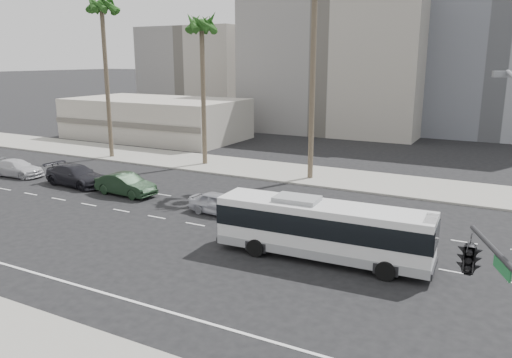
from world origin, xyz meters
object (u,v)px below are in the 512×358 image
Objects in this scene: car_b at (126,184)px; car_d at (17,168)px; car_a at (219,204)px; palm_far at (102,9)px; city_bus at (322,228)px; palm_mid at (202,28)px; traffic_signal at (473,267)px; car_c at (76,175)px.

car_d is (-12.56, 0.24, -0.10)m from car_b.
car_a is 26.67m from palm_far.
palm_mid reaches higher than city_bus.
traffic_signal is at bearing -55.70° from city_bus.
city_bus reaches higher than car_b.
car_a is at bearing 153.02° from city_bus.
traffic_signal is at bearing -34.74° from palm_far.
car_b is 0.35× the size of palm_mid.
palm_mid reaches higher than car_c.
car_a is 8.71m from car_b.
palm_far reaches higher than palm_mid.
traffic_signal is (7.55, -10.09, 3.38)m from city_bus.
car_b is (-17.26, 4.62, -0.83)m from city_bus.
traffic_signal is (16.13, -14.00, 4.30)m from car_a.
car_d is at bearing 91.59° from car_a.
car_b is at bearing -42.45° from palm_far.
palm_mid is at bearing 135.17° from city_bus.
palm_far is at bearing -12.38° from car_d.
palm_mid reaches higher than traffic_signal.
city_bus is 1.82× the size of traffic_signal.
palm_far reaches higher than car_d.
car_a is (-8.58, 3.90, -0.92)m from city_bus.
palm_far is (-28.51, 14.92, 12.95)m from city_bus.
car_d is at bearing 136.36° from traffic_signal.
car_a is 21.27m from car_d.
car_b is at bearing -86.23° from palm_mid.
car_b is 0.82× the size of traffic_signal.
car_a is 19.68m from palm_mid.
car_c is at bearing -112.43° from palm_mid.
city_bus reaches higher than car_a.
palm_far reaches higher than city_bus.
palm_far is (-10.48, -1.49, 1.99)m from palm_mid.
traffic_signal is 0.43× the size of palm_mid.
car_b is at bearing 89.42° from car_a.
city_bus reaches higher than car_d.
car_c reaches higher than car_b.
car_b is at bearing 127.49° from traffic_signal.
car_d is (-29.82, 4.86, -0.92)m from city_bus.
city_bus reaches higher than car_c.
traffic_signal reaches higher than car_a.
city_bus is at bearing -42.31° from palm_mid.
car_a is 0.70× the size of traffic_signal.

